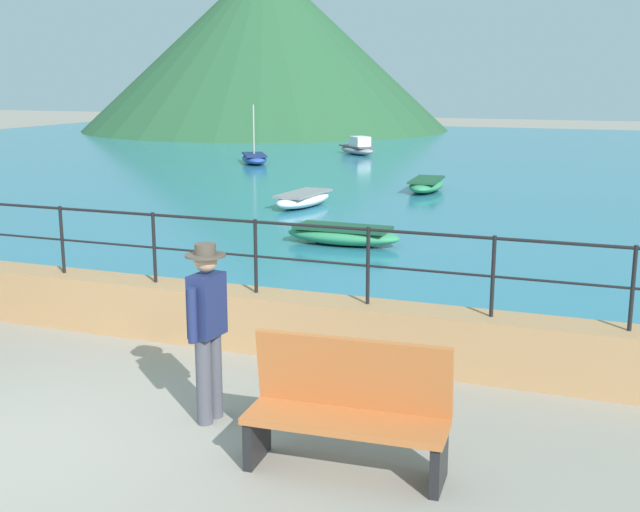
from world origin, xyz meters
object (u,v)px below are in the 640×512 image
object	(u,v)px
person_walking	(208,324)
boat_2	(426,184)
boat_3	(254,158)
boat_4	(303,199)
bench_far	(348,406)
boat_0	(358,148)
boat_1	(343,234)

from	to	relation	value
person_walking	boat_2	bearing A→B (deg)	96.23
boat_3	boat_4	bearing A→B (deg)	-57.90
bench_far	boat_3	size ratio (longest dim) A/B	0.71
bench_far	boat_0	xyz separation A→B (m)	(-8.71, 26.55, -0.23)
boat_4	person_walking	bearing A→B (deg)	-71.94
boat_0	person_walking	bearing A→B (deg)	-74.70
boat_0	boat_4	size ratio (longest dim) A/B	0.96
person_walking	boat_1	world-z (taller)	person_walking
person_walking	boat_4	bearing A→B (deg)	108.06
boat_2	boat_3	bearing A→B (deg)	146.89
boat_4	boat_2	bearing A→B (deg)	59.50
person_walking	boat_3	size ratio (longest dim) A/B	0.72
boat_2	boat_4	world-z (taller)	same
person_walking	boat_1	size ratio (longest dim) A/B	0.76
person_walking	boat_4	xyz separation A→B (m)	(-4.00, 12.27, -0.72)
boat_1	boat_2	distance (m)	7.92
boat_2	boat_3	xyz separation A→B (m)	(-7.85, 5.12, 0.01)
bench_far	boat_1	distance (m)	9.16
boat_1	boat_3	xyz separation A→B (m)	(-8.10, 13.04, 0.01)
person_walking	boat_0	size ratio (longest dim) A/B	0.77
person_walking	boat_4	world-z (taller)	person_walking
boat_0	boat_4	distance (m)	14.17
boat_2	boat_1	bearing A→B (deg)	-88.18
person_walking	boat_2	size ratio (longest dim) A/B	0.75
boat_3	boat_4	size ratio (longest dim) A/B	1.02
person_walking	boat_2	distance (m)	16.20
person_walking	boat_3	world-z (taller)	boat_3
bench_far	boat_0	distance (m)	27.94
person_walking	boat_1	xyz separation A→B (m)	(-1.50, 8.17, -0.72)
person_walking	boat_4	size ratio (longest dim) A/B	0.74
bench_far	boat_4	size ratio (longest dim) A/B	0.73
boat_2	bench_far	bearing A→B (deg)	-78.63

